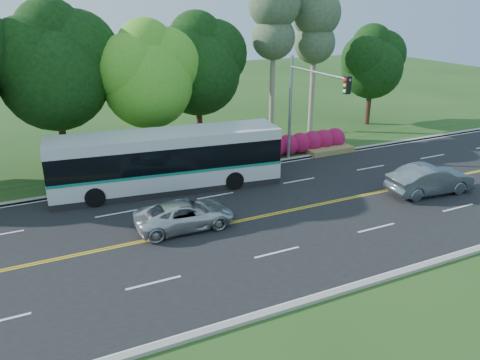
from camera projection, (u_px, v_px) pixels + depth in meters
name	position (u px, v px, depth m)	size (l,w,h in m)	color
ground	(251.00, 219.00, 23.51)	(120.00, 120.00, 0.00)	#204918
road	(251.00, 219.00, 23.50)	(60.00, 14.00, 0.02)	black
curb_north	(201.00, 173.00, 29.51)	(60.00, 0.30, 0.15)	#A19A91
curb_south	(337.00, 293.00, 17.45)	(60.00, 0.30, 0.15)	#A19A91
grass_verge	(191.00, 165.00, 31.08)	(60.00, 4.00, 0.10)	#204918
lane_markings	(250.00, 219.00, 23.46)	(57.60, 13.82, 0.00)	gold
tree_row	(92.00, 61.00, 29.27)	(44.70, 9.10, 13.84)	black
bougainvillea_hedge	(291.00, 145.00, 32.99)	(9.50, 2.25, 1.50)	#A00D32
traffic_signal	(307.00, 97.00, 28.98)	(0.42, 6.10, 7.00)	gray
transit_bus	(167.00, 161.00, 26.64)	(13.14, 4.31, 3.38)	silver
sedan	(430.00, 180.00, 26.32)	(1.74, 4.98, 1.64)	slate
suv	(185.00, 215.00, 22.36)	(2.20, 4.77, 1.32)	silver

